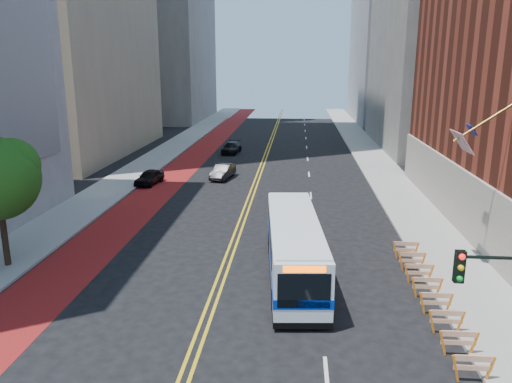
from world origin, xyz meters
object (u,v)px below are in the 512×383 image
Objects in this scene: traffic_signal at (496,301)px; car_a at (149,177)px; transit_bus at (294,246)px; car_b at (223,172)px; car_c at (231,148)px.

traffic_signal is 1.36× the size of car_a.
transit_bus is 22.36m from car_b.
car_a is at bearing -146.10° from car_b.
traffic_signal reaches higher than car_b.
car_a is 0.84× the size of car_c.
car_c reaches higher than car_a.
traffic_signal reaches higher than car_a.
car_c is (-13.57, 44.44, -3.08)m from traffic_signal.
car_c is (-7.74, 34.72, -0.92)m from transit_bus.
traffic_signal reaches higher than car_c.
car_b is at bearing 33.51° from car_a.
car_b is (-12.59, 31.01, -3.06)m from traffic_signal.
car_b is at bearing -80.65° from car_c.
car_a is (-12.88, 18.53, -0.93)m from transit_bus.
traffic_signal is 1.26× the size of car_b.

